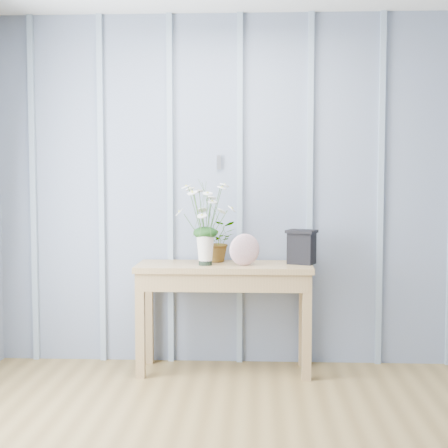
# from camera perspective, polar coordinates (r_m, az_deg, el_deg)

# --- Properties ---
(room_shell) EXTENTS (4.00, 4.50, 2.50)m
(room_shell) POSITION_cam_1_polar(r_m,az_deg,el_deg) (3.64, 4.84, 13.91)
(room_shell) COLOR gray
(room_shell) RESTS_ON ground
(sideboard) EXTENTS (1.20, 0.45, 0.75)m
(sideboard) POSITION_cam_1_polar(r_m,az_deg,el_deg) (4.73, 0.03, -4.72)
(sideboard) COLOR #9A794B
(sideboard) RESTS_ON ground
(daisy_vase) EXTENTS (0.40, 0.31, 0.57)m
(daisy_vase) POSITION_cam_1_polar(r_m,az_deg,el_deg) (4.63, -1.57, 0.94)
(daisy_vase) COLOR black
(daisy_vase) RESTS_ON sideboard
(spider_plant) EXTENTS (0.31, 0.28, 0.29)m
(spider_plant) POSITION_cam_1_polar(r_m,az_deg,el_deg) (4.83, -0.58, -1.42)
(spider_plant) COLOR #103711
(spider_plant) RESTS_ON sideboard
(felt_disc_vessel) EXTENTS (0.22, 0.14, 0.22)m
(felt_disc_vessel) POSITION_cam_1_polar(r_m,az_deg,el_deg) (4.62, 1.72, -2.15)
(felt_disc_vessel) COLOR #9A4F6B
(felt_disc_vessel) RESTS_ON sideboard
(carved_box) EXTENTS (0.24, 0.21, 0.24)m
(carved_box) POSITION_cam_1_polar(r_m,az_deg,el_deg) (4.74, 6.47, -1.87)
(carved_box) COLOR black
(carved_box) RESTS_ON sideboard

